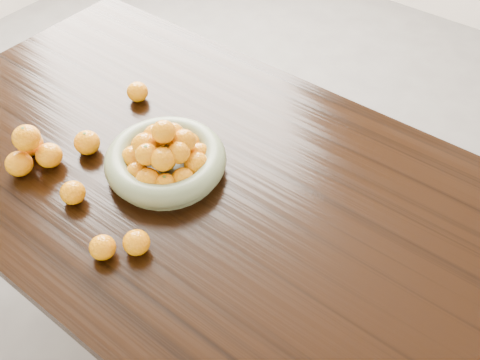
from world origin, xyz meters
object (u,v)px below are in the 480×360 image
Objects in this scene: fruit_bowl at (166,158)px; loose_orange_0 at (87,143)px; dining_table at (238,216)px; orange_pyramid at (31,150)px.

fruit_bowl is 4.53× the size of loose_orange_0.
fruit_bowl is (-0.19, -0.05, 0.13)m from dining_table.
dining_table is 13.89× the size of orange_pyramid.
orange_pyramid is (-0.29, -0.19, 0.00)m from fruit_bowl.
orange_pyramid is 0.14m from loose_orange_0.
orange_pyramid is at bearing -123.82° from loose_orange_0.
dining_table is 0.24m from fruit_bowl.
orange_pyramid is at bearing -146.82° from fruit_bowl.
dining_table is 0.56m from orange_pyramid.
loose_orange_0 is (-0.21, -0.08, -0.01)m from fruit_bowl.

